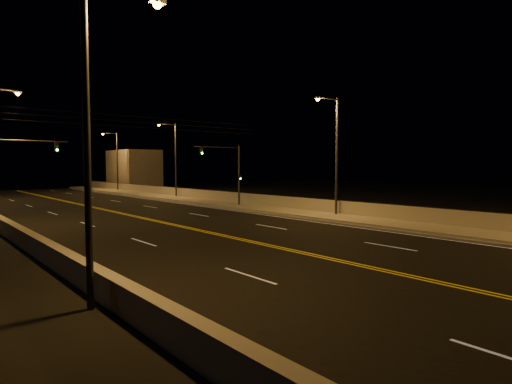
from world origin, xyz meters
TOP-DOWN VIEW (x-y plane):
  - road at (0.00, 20.00)m, footprint 18.00×120.00m
  - sidewalk at (10.80, 20.00)m, footprint 3.60×120.00m
  - curb at (8.93, 20.00)m, footprint 0.14×120.00m
  - parapet_wall at (12.45, 20.00)m, footprint 0.30×120.00m
  - jersey_barrier at (-9.64, 20.00)m, footprint 0.45×120.00m
  - distant_building_right at (16.50, 68.83)m, footprint 6.00×10.00m
  - parapet_rail at (12.45, 20.00)m, footprint 0.06×120.00m
  - lane_markings at (0.00, 19.93)m, footprint 17.32×116.00m
  - streetlight_1 at (11.53, 20.06)m, footprint 2.55×0.28m
  - streetlight_2 at (11.53, 45.50)m, footprint 2.55×0.28m
  - streetlight_3 at (11.53, 64.26)m, footprint 2.55×0.28m
  - streetlight_4 at (-9.93, 10.58)m, footprint 2.55×0.28m
  - traffic_signal_right at (9.99, 31.54)m, footprint 5.11×0.31m
  - traffic_signal_left at (-8.79, 31.54)m, footprint 5.11×0.31m
  - overhead_wires at (0.00, 29.50)m, footprint 22.00×0.03m

SIDE VIEW (x-z plane):
  - road at x=0.00m, z-range 0.00..0.02m
  - lane_markings at x=0.00m, z-range 0.02..0.02m
  - curb at x=8.93m, z-range 0.00..0.15m
  - sidewalk at x=10.80m, z-range 0.00..0.30m
  - jersey_barrier at x=-9.64m, z-range 0.00..0.89m
  - parapet_wall at x=12.45m, z-range 0.30..1.30m
  - parapet_rail at x=12.45m, z-range 1.30..1.36m
  - distant_building_right at x=16.50m, z-range 0.00..6.75m
  - traffic_signal_right at x=9.99m, z-range 0.80..6.81m
  - traffic_signal_left at x=-8.79m, z-range 0.80..6.81m
  - streetlight_1 at x=11.53m, z-range 0.71..10.00m
  - streetlight_2 at x=11.53m, z-range 0.71..10.00m
  - streetlight_3 at x=11.53m, z-range 0.71..10.00m
  - streetlight_4 at x=-9.93m, z-range 0.71..10.00m
  - overhead_wires at x=0.00m, z-range 6.98..7.81m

